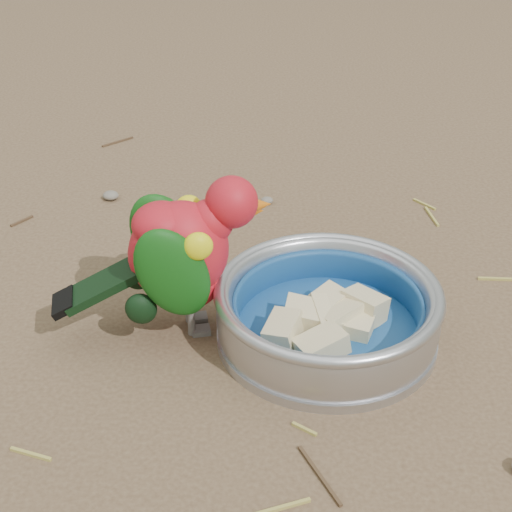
# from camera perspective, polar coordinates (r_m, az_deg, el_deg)

# --- Properties ---
(ground) EXTENTS (60.00, 60.00, 0.00)m
(ground) POSITION_cam_1_polar(r_m,az_deg,el_deg) (0.83, 5.21, -4.16)
(ground) COLOR brown
(food_bowl) EXTENTS (0.22, 0.22, 0.02)m
(food_bowl) POSITION_cam_1_polar(r_m,az_deg,el_deg) (0.79, 5.15, -5.57)
(food_bowl) COLOR #B2B2BA
(food_bowl) RESTS_ON ground
(bowl_wall) EXTENTS (0.22, 0.22, 0.04)m
(bowl_wall) POSITION_cam_1_polar(r_m,az_deg,el_deg) (0.77, 5.25, -3.80)
(bowl_wall) COLOR #B2B2BA
(bowl_wall) RESTS_ON food_bowl
(fruit_wedges) EXTENTS (0.13, 0.13, 0.03)m
(fruit_wedges) POSITION_cam_1_polar(r_m,az_deg,el_deg) (0.78, 5.23, -4.22)
(fruit_wedges) COLOR beige
(fruit_wedges) RESTS_ON food_bowl
(lory_parrot) EXTENTS (0.21, 0.13, 0.16)m
(lory_parrot) POSITION_cam_1_polar(r_m,az_deg,el_deg) (0.77, -5.31, -0.43)
(lory_parrot) COLOR #B51621
(lory_parrot) RESTS_ON ground
(ground_debris) EXTENTS (0.90, 0.80, 0.01)m
(ground_debris) POSITION_cam_1_polar(r_m,az_deg,el_deg) (0.86, 4.72, -2.72)
(ground_debris) COLOR #AA9C48
(ground_debris) RESTS_ON ground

